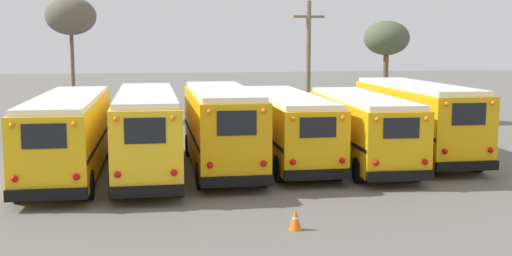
# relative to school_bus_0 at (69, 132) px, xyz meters

# --- Properties ---
(ground_plane) EXTENTS (160.00, 160.00, 0.00)m
(ground_plane) POSITION_rel_school_bus_0_xyz_m (7.47, 0.40, -1.70)
(ground_plane) COLOR #66635E
(school_bus_0) EXTENTS (2.69, 10.97, 3.12)m
(school_bus_0) POSITION_rel_school_bus_0_xyz_m (0.00, 0.00, 0.00)
(school_bus_0) COLOR yellow
(school_bus_0) RESTS_ON ground
(school_bus_1) EXTENTS (2.49, 10.74, 3.26)m
(school_bus_1) POSITION_rel_school_bus_0_xyz_m (2.99, -0.15, 0.07)
(school_bus_1) COLOR yellow
(school_bus_1) RESTS_ON ground
(school_bus_2) EXTENTS (2.56, 9.37, 3.33)m
(school_bus_2) POSITION_rel_school_bus_0_xyz_m (5.97, 0.11, 0.10)
(school_bus_2) COLOR #E5A00C
(school_bus_2) RESTS_ON ground
(school_bus_3) EXTENTS (2.56, 10.68, 2.96)m
(school_bus_3) POSITION_rel_school_bus_0_xyz_m (8.96, 1.32, -0.08)
(school_bus_3) COLOR #EAAA0F
(school_bus_3) RESTS_ON ground
(school_bus_4) EXTENTS (2.82, 9.97, 2.96)m
(school_bus_4) POSITION_rel_school_bus_0_xyz_m (11.95, 0.31, -0.09)
(school_bus_4) COLOR #EAAA0F
(school_bus_4) RESTS_ON ground
(school_bus_5) EXTENTS (2.62, 9.99, 3.33)m
(school_bus_5) POSITION_rel_school_bus_0_xyz_m (14.93, 1.58, 0.10)
(school_bus_5) COLOR #EAAA0F
(school_bus_5) RESTS_ON ground
(utility_pole) EXTENTS (1.80, 0.27, 7.48)m
(utility_pole) POSITION_rel_school_bus_0_xyz_m (12.18, 10.52, 2.21)
(utility_pole) COLOR #75604C
(utility_pole) RESTS_ON ground
(bare_tree_0) EXTENTS (3.20, 3.20, 7.98)m
(bare_tree_0) POSITION_rel_school_bus_0_xyz_m (-1.70, 17.11, 5.02)
(bare_tree_0) COLOR brown
(bare_tree_0) RESTS_ON ground
(bare_tree_1) EXTENTS (2.90, 2.90, 6.48)m
(bare_tree_1) POSITION_rel_school_bus_0_xyz_m (18.07, 13.65, 3.61)
(bare_tree_1) COLOR brown
(bare_tree_1) RESTS_ON ground
(fence_line) EXTENTS (22.99, 0.06, 1.42)m
(fence_line) POSITION_rel_school_bus_0_xyz_m (7.47, 8.91, -0.71)
(fence_line) COLOR #939399
(fence_line) RESTS_ON ground
(traffic_cone) EXTENTS (0.36, 0.36, 0.61)m
(traffic_cone) POSITION_rel_school_bus_0_xyz_m (7.06, -8.58, -1.40)
(traffic_cone) COLOR orange
(traffic_cone) RESTS_ON ground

